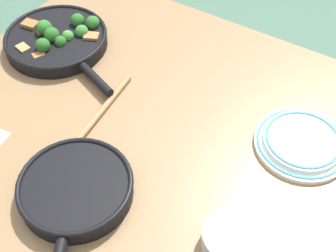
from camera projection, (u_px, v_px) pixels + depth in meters
dining_table_red at (168, 151)px, 1.21m from camera, size 1.25×0.96×0.76m
skillet_broccoli at (57, 39)px, 1.34m from camera, size 0.42×0.29×0.07m
skillet_eggs at (76, 189)px, 1.01m from camera, size 0.25×0.34×0.05m
wooden_spoon at (78, 140)px, 1.12m from camera, size 0.07×0.40×0.02m
dinner_plate_stack at (302, 142)px, 1.11m from camera, size 0.23×0.23×0.03m
prep_bowl_steel at (233, 239)px, 0.93m from camera, size 0.13×0.13×0.05m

